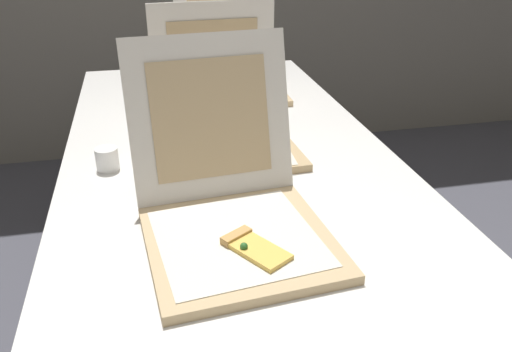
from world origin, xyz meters
The scene contains 6 objects.
table centered at (0.00, 0.62, 0.70)m, with size 0.95×2.25×0.74m.
pizza_box_front centered at (-0.06, 0.30, 0.80)m, with size 0.42×0.52×0.39m.
pizza_box_middle centered at (0.00, 0.78, 0.80)m, with size 0.41×0.41×0.41m.
pizza_box_back centered at (0.11, 1.33, 0.80)m, with size 0.39×0.43×0.40m.
cup_white_far centered at (-0.24, 0.95, 0.77)m, with size 0.06×0.06×0.06m, color white.
cup_white_mid centered at (-0.35, 0.69, 0.77)m, with size 0.06×0.06×0.06m, color white.
Camera 1 is at (-0.22, -0.65, 1.37)m, focal length 36.40 mm.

